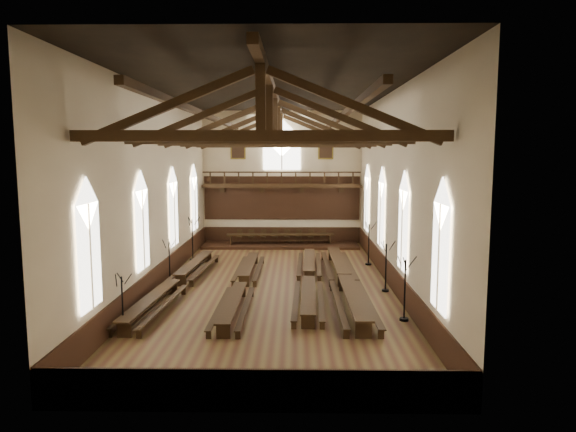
# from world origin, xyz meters

# --- Properties ---
(ground) EXTENTS (26.00, 26.00, 0.00)m
(ground) POSITION_xyz_m (0.00, 0.00, 0.00)
(ground) COLOR brown
(ground) RESTS_ON ground
(room_walls) EXTENTS (26.00, 26.00, 26.00)m
(room_walls) POSITION_xyz_m (0.00, 0.00, 6.46)
(room_walls) COLOR beige
(room_walls) RESTS_ON ground
(wainscot_band) EXTENTS (12.00, 26.00, 1.20)m
(wainscot_band) POSITION_xyz_m (0.00, 0.00, 0.60)
(wainscot_band) COLOR #371D10
(wainscot_band) RESTS_ON ground
(side_windows) EXTENTS (11.85, 19.80, 4.50)m
(side_windows) POSITION_xyz_m (-0.00, -0.00, 3.74)
(side_windows) COLOR white
(side_windows) RESTS_ON room_walls
(end_window) EXTENTS (2.80, 0.12, 3.80)m
(end_window) POSITION_xyz_m (0.00, 12.90, 7.22)
(end_window) COLOR white
(end_window) RESTS_ON room_walls
(minstrels_gallery) EXTENTS (11.80, 1.24, 3.70)m
(minstrels_gallery) POSITION_xyz_m (0.00, 12.66, 3.91)
(minstrels_gallery) COLOR #342210
(minstrels_gallery) RESTS_ON room_walls
(portraits) EXTENTS (7.75, 0.09, 1.45)m
(portraits) POSITION_xyz_m (0.00, 12.90, 7.10)
(portraits) COLOR olive
(portraits) RESTS_ON room_walls
(roof_trusses) EXTENTS (11.70, 25.70, 2.80)m
(roof_trusses) POSITION_xyz_m (0.00, -0.00, 8.22)
(roof_trusses) COLOR #342210
(roof_trusses) RESTS_ON room_walls
(refectory_row_a) EXTENTS (1.82, 13.99, 0.70)m
(refectory_row_a) POSITION_xyz_m (-4.92, -0.87, 0.51)
(refectory_row_a) COLOR #342210
(refectory_row_a) RESTS_ON ground
(refectory_row_b) EXTENTS (1.36, 13.58, 0.66)m
(refectory_row_b) POSITION_xyz_m (-1.59, -1.06, 0.48)
(refectory_row_b) COLOR #342210
(refectory_row_b) RESTS_ON ground
(refectory_row_c) EXTENTS (1.55, 13.72, 0.67)m
(refectory_row_c) POSITION_xyz_m (1.77, 0.10, 0.49)
(refectory_row_c) COLOR #342210
(refectory_row_c) RESTS_ON ground
(refectory_row_d) EXTENTS (1.63, 14.67, 0.78)m
(refectory_row_d) POSITION_xyz_m (3.55, -0.47, 0.57)
(refectory_row_d) COLOR #342210
(refectory_row_d) RESTS_ON ground
(dais) EXTENTS (11.40, 2.86, 0.19)m
(dais) POSITION_xyz_m (-0.06, 11.40, 0.10)
(dais) COLOR #371D10
(dais) RESTS_ON ground
(high_table) EXTENTS (7.92, 1.41, 0.74)m
(high_table) POSITION_xyz_m (-0.06, 11.40, 0.82)
(high_table) COLOR #342210
(high_table) RESTS_ON dais
(high_chairs) EXTENTS (6.76, 0.46, 0.93)m
(high_chairs) POSITION_xyz_m (-0.06, 12.17, 0.70)
(high_chairs) COLOR #342210
(high_chairs) RESTS_ON dais
(candelabrum_left_near) EXTENTS (0.62, 0.72, 2.34)m
(candelabrum_left_near) POSITION_xyz_m (-5.55, -6.99, 0.71)
(candelabrum_left_near) COLOR black
(candelabrum_left_near) RESTS_ON ground
(candelabrum_left_mid) EXTENTS (0.73, 0.69, 2.40)m
(candelabrum_left_mid) POSITION_xyz_m (-5.55, 0.34, 0.73)
(candelabrum_left_mid) COLOR black
(candelabrum_left_mid) RESTS_ON ground
(candelabrum_left_far) EXTENTS (0.77, 0.86, 2.82)m
(candelabrum_left_far) POSITION_xyz_m (-5.55, 6.34, 0.86)
(candelabrum_left_far) COLOR black
(candelabrum_left_far) RESTS_ON ground
(candelabrum_right_near) EXTENTS (0.79, 0.81, 2.71)m
(candelabrum_right_near) POSITION_xyz_m (5.55, -5.36, 0.82)
(candelabrum_right_near) COLOR black
(candelabrum_right_near) RESTS_ON ground
(candelabrum_right_mid) EXTENTS (0.75, 0.77, 2.57)m
(candelabrum_right_mid) POSITION_xyz_m (5.55, -0.90, 0.78)
(candelabrum_right_mid) COLOR black
(candelabrum_right_mid) RESTS_ON ground
(candelabrum_right_far) EXTENTS (0.73, 0.83, 2.71)m
(candelabrum_right_far) POSITION_xyz_m (5.55, 5.17, 0.82)
(candelabrum_right_far) COLOR black
(candelabrum_right_far) RESTS_ON ground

